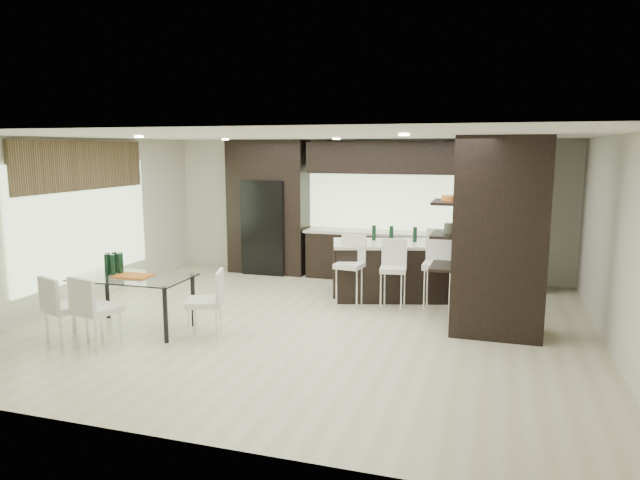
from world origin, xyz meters
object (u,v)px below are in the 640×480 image
(chair_near, at_px, (98,315))
(chair_end, at_px, (205,307))
(chair_far, at_px, (66,312))
(stool_right, at_px, (438,281))
(bench, at_px, (402,283))
(stool_mid, at_px, (393,282))
(kitchen_island, at_px, (401,270))
(floor_vase, at_px, (475,281))
(stool_left, at_px, (349,278))
(dining_table, at_px, (134,303))

(chair_near, bearing_deg, chair_end, 48.81)
(chair_far, bearing_deg, stool_right, 53.23)
(bench, distance_m, chair_end, 3.68)
(stool_mid, height_order, chair_near, stool_mid)
(stool_mid, xyz_separation_m, chair_far, (-3.78, -2.82, -0.03))
(chair_near, relative_size, chair_end, 1.03)
(stool_mid, xyz_separation_m, chair_near, (-3.28, -2.83, -0.01))
(kitchen_island, relative_size, floor_vase, 1.73)
(stool_right, distance_m, chair_end, 3.53)
(stool_left, bearing_deg, chair_near, -124.74)
(floor_vase, xyz_separation_m, dining_table, (-4.54, -1.58, -0.28))
(floor_vase, distance_m, dining_table, 4.82)
(stool_mid, distance_m, bench, 0.92)
(stool_left, xyz_separation_m, bench, (0.71, 0.90, -0.23))
(stool_left, relative_size, chair_near, 1.07)
(bench, xyz_separation_m, chair_far, (-3.78, -3.72, 0.19))
(kitchen_island, xyz_separation_m, stool_right, (0.71, -0.83, 0.05))
(stool_mid, distance_m, floor_vase, 1.37)
(stool_left, distance_m, dining_table, 3.30)
(stool_mid, bearing_deg, stool_left, 174.19)
(floor_vase, relative_size, dining_table, 0.84)
(floor_vase, height_order, dining_table, floor_vase)
(bench, height_order, chair_far, chair_far)
(dining_table, distance_m, chair_near, 0.77)
(stool_mid, bearing_deg, stool_right, -9.08)
(chair_near, height_order, chair_far, chair_near)
(stool_right, bearing_deg, chair_near, -143.80)
(stool_left, relative_size, floor_vase, 0.70)
(floor_vase, distance_m, chair_near, 5.12)
(stool_mid, relative_size, chair_end, 1.06)
(dining_table, bearing_deg, chair_far, -124.45)
(stool_mid, distance_m, chair_end, 3.00)
(chair_far, bearing_deg, chair_near, 20.45)
(kitchen_island, distance_m, bench, 0.27)
(stool_left, relative_size, dining_table, 0.58)
(stool_left, xyz_separation_m, stool_right, (1.41, -0.03, 0.06))
(stool_mid, height_order, bench, stool_mid)
(dining_table, height_order, chair_far, chair_far)
(kitchen_island, relative_size, chair_end, 2.71)
(bench, bearing_deg, stool_mid, -97.08)
(stool_mid, height_order, stool_right, stool_right)
(stool_right, xyz_separation_m, bench, (-0.71, 0.93, -0.29))
(bench, xyz_separation_m, chair_near, (-3.28, -3.73, 0.20))
(kitchen_island, bearing_deg, chair_near, -148.35)
(floor_vase, bearing_deg, bench, 132.31)
(stool_left, height_order, floor_vase, floor_vase)
(floor_vase, bearing_deg, chair_near, -152.70)
(stool_left, height_order, stool_mid, stool_left)
(stool_right, height_order, chair_end, stool_right)
(dining_table, bearing_deg, chair_near, -91.11)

